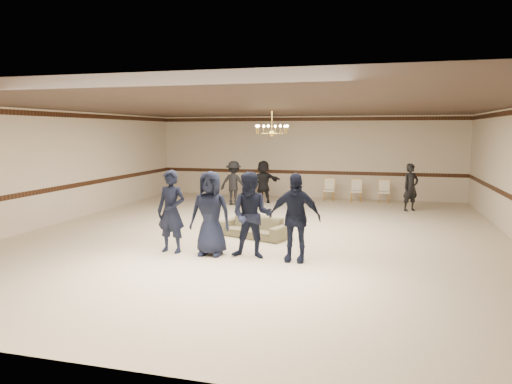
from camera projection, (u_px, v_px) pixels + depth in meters
room at (263, 172)px, 11.68m from camera, size 12.01×14.01×3.21m
chair_rail at (306, 172)px, 18.45m from camera, size 12.00×0.02×0.14m
crown_molding at (306, 119)px, 18.18m from camera, size 12.00×0.02×0.14m
chandelier at (272, 121)px, 12.48m from camera, size 0.94×0.94×0.89m
boy_a at (171, 211)px, 10.06m from camera, size 0.69×0.48×1.79m
boy_b at (210, 213)px, 9.83m from camera, size 0.89×0.59×1.79m
boy_c at (252, 215)px, 9.60m from camera, size 0.89×0.70×1.79m
boy_d at (295, 217)px, 9.37m from camera, size 1.06×0.46×1.79m
settee at (254, 227)px, 11.57m from camera, size 1.89×1.23×0.51m
adult_left at (234, 183)px, 16.55m from camera, size 1.04×0.64×1.57m
adult_mid at (263, 182)px, 16.99m from camera, size 1.45×1.22×1.57m
adult_right at (411, 187)px, 15.30m from camera, size 0.68×0.64×1.57m
banquet_chair_left at (329, 190)px, 17.49m from camera, size 0.41×0.41×0.83m
banquet_chair_mid at (356, 191)px, 17.23m from camera, size 0.43×0.43×0.83m
banquet_chair_right at (384, 192)px, 16.98m from camera, size 0.41×0.41×0.83m
console_table at (253, 189)px, 18.46m from camera, size 0.79×0.34×0.66m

